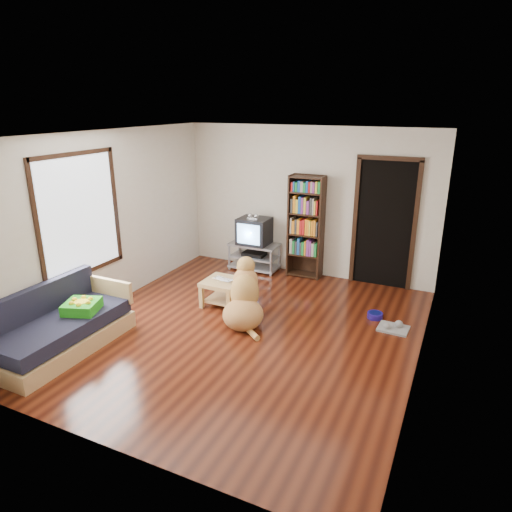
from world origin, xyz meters
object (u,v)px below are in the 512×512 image
at_px(dog_bowl, 375,315).
at_px(bookshelf, 306,221).
at_px(laptop, 221,280).
at_px(crt_tv, 255,230).
at_px(green_cushion, 82,306).
at_px(coffee_table, 223,288).
at_px(sofa, 60,329).
at_px(grey_rag, 393,328).
at_px(tv_stand, 254,255).
at_px(dog, 244,299).

xyz_separation_m(dog_bowl, bookshelf, (-1.50, 1.18, 0.96)).
distance_m(laptop, bookshelf, 1.98).
height_order(dog_bowl, crt_tv, crt_tv).
bearing_deg(green_cushion, coffee_table, 37.78).
distance_m(green_cushion, crt_tv, 3.50).
distance_m(laptop, sofa, 2.32).
bearing_deg(grey_rag, coffee_table, -173.64).
xyz_separation_m(tv_stand, sofa, (-0.97, -3.63, -0.01)).
xyz_separation_m(green_cushion, tv_stand, (0.85, 3.36, -0.22)).
distance_m(laptop, dog_bowl, 2.32).
height_order(crt_tv, dog, crt_tv).
bearing_deg(bookshelf, dog_bowl, -38.31).
relative_size(dog_bowl, tv_stand, 0.24).
bearing_deg(coffee_table, grey_rag, 6.36).
distance_m(dog_bowl, grey_rag, 0.39).
bearing_deg(grey_rag, dog_bowl, 140.19).
height_order(dog_bowl, grey_rag, dog_bowl).
relative_size(laptop, bookshelf, 0.17).
bearing_deg(coffee_table, dog_bowl, 13.45).
bearing_deg(crt_tv, coffee_table, -81.98).
height_order(dog_bowl, dog, dog).
bearing_deg(grey_rag, bookshelf, 141.44).
bearing_deg(tv_stand, coffee_table, -81.87).
xyz_separation_m(bookshelf, dog, (-0.17, -2.06, -0.67)).
bearing_deg(green_cushion, sofa, -134.88).
xyz_separation_m(dog_bowl, tv_stand, (-2.45, 1.09, 0.23)).
bearing_deg(sofa, dog, 43.46).
relative_size(green_cushion, tv_stand, 0.45).
height_order(laptop, crt_tv, crt_tv).
relative_size(dog_bowl, bookshelf, 0.12).
bearing_deg(bookshelf, coffee_table, -112.74).
bearing_deg(coffee_table, tv_stand, 98.13).
bearing_deg(sofa, tv_stand, 74.98).
bearing_deg(green_cushion, grey_rag, 8.95).
bearing_deg(tv_stand, grey_rag, -25.99).
xyz_separation_m(bookshelf, sofa, (-1.92, -3.72, -0.74)).
relative_size(tv_stand, dog, 0.88).
height_order(crt_tv, coffee_table, crt_tv).
distance_m(tv_stand, sofa, 3.76).
relative_size(crt_tv, dog, 0.57).
bearing_deg(bookshelf, crt_tv, -175.68).
relative_size(grey_rag, bookshelf, 0.22).
relative_size(tv_stand, crt_tv, 1.55).
relative_size(laptop, sofa, 0.17).
height_order(green_cushion, grey_rag, green_cushion).
xyz_separation_m(sofa, dog, (1.75, 1.66, 0.07)).
height_order(bookshelf, sofa, bookshelf).
bearing_deg(green_cushion, bookshelf, 42.12).
relative_size(grey_rag, coffee_table, 0.73).
height_order(green_cushion, coffee_table, green_cushion).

